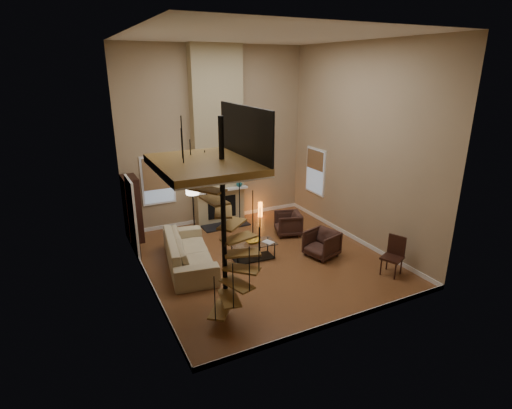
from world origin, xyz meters
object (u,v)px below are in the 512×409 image
floor_lamp (193,194)px  armchair_near (290,223)px  armchair_far (323,243)px  coffee_table (253,249)px  accent_lamp (260,210)px  side_chair (394,254)px  sofa (188,251)px  hutch (132,209)px

floor_lamp → armchair_near: bearing=-19.4°
armchair_far → floor_lamp: floor_lamp is taller
coffee_table → floor_lamp: 2.45m
accent_lamp → side_chair: side_chair is taller
coffee_table → armchair_near: bearing=29.6°
floor_lamp → accent_lamp: size_ratio=3.30×
sofa → accent_lamp: size_ratio=5.21×
coffee_table → floor_lamp: floor_lamp is taller
hutch → armchair_near: (4.30, -1.75, -0.60)m
armchair_near → armchair_far: 1.63m
sofa → armchair_far: sofa is taller
armchair_near → floor_lamp: bearing=-91.5°
side_chair → sofa: bearing=148.9°
hutch → accent_lamp: hutch is taller
accent_lamp → side_chair: (1.12, -4.97, 0.28)m
sofa → floor_lamp: size_ratio=1.58×
accent_lamp → floor_lamp: bearing=-162.7°
sofa → armchair_near: (3.38, 0.57, -0.04)m
hutch → coffee_table: 3.80m
coffee_table → floor_lamp: (-0.98, 1.94, 1.13)m
hutch → floor_lamp: bearing=-26.6°
coffee_table → accent_lamp: accent_lamp is taller
armchair_far → coffee_table: 1.90m
armchair_far → floor_lamp: (-2.77, 2.58, 1.06)m
hutch → coffee_table: hutch is taller
side_chair → coffee_table: bearing=140.9°
sofa → armchair_far: (3.43, -1.06, -0.04)m
armchair_far → side_chair: (0.95, -1.59, 0.17)m
hutch → coffee_table: bearing=-46.8°
side_chair → floor_lamp: bearing=131.7°
armchair_far → side_chair: bearing=15.0°
hutch → coffee_table: (2.56, -2.73, -0.67)m
armchair_far → coffee_table: armchair_far is taller
sofa → side_chair: (4.38, -2.64, 0.13)m
sofa → armchair_far: bearing=-98.1°
hutch → sofa: 2.55m
hutch → side_chair: hutch is taller
armchair_far → accent_lamp: size_ratio=1.52×
floor_lamp → side_chair: 5.65m
armchair_far → coffee_table: (-1.79, 0.64, -0.07)m
hutch → armchair_far: (4.35, -3.37, -0.60)m
sofa → coffee_table: size_ratio=2.22×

